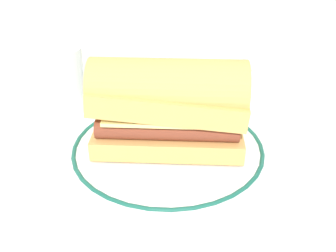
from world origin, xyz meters
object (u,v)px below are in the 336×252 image
(plate, at_px, (168,149))
(salt_shaker, at_px, (248,79))
(sausage_sandwich, at_px, (168,105))
(drinking_glass, at_px, (65,84))

(plate, relative_size, salt_shaker, 3.45)
(sausage_sandwich, relative_size, drinking_glass, 2.06)
(sausage_sandwich, height_order, salt_shaker, sausage_sandwich)
(sausage_sandwich, bearing_deg, salt_shaker, 53.34)
(plate, height_order, sausage_sandwich, sausage_sandwich)
(plate, height_order, salt_shaker, salt_shaker)
(plate, relative_size, sausage_sandwich, 1.31)
(plate, xyz_separation_m, sausage_sandwich, (0.00, 0.00, 0.07))
(sausage_sandwich, bearing_deg, drinking_glass, 143.96)
(sausage_sandwich, xyz_separation_m, salt_shaker, (0.17, 0.13, -0.04))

